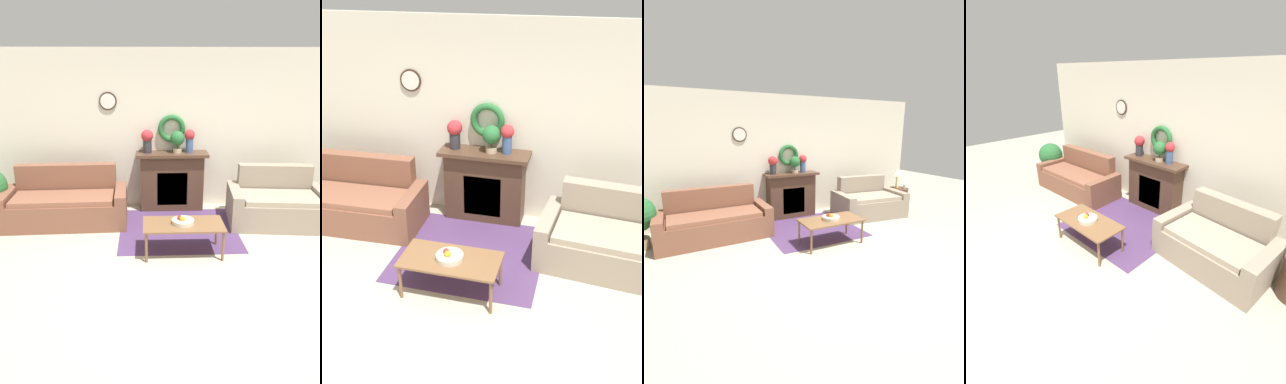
{
  "view_description": "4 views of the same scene",
  "coord_description": "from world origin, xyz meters",
  "views": [
    {
      "loc": [
        -0.51,
        -3.78,
        2.47
      ],
      "look_at": [
        -0.31,
        1.41,
        0.66
      ],
      "focal_mm": 35.0,
      "sensor_mm": 36.0,
      "label": 1
    },
    {
      "loc": [
        1.29,
        -2.96,
        3.27
      ],
      "look_at": [
        0.12,
        1.55,
        0.87
      ],
      "focal_mm": 42.0,
      "sensor_mm": 36.0,
      "label": 2
    },
    {
      "loc": [
        -2.25,
        -2.83,
        1.91
      ],
      "look_at": [
        -0.24,
        1.38,
        0.82
      ],
      "focal_mm": 24.0,
      "sensor_mm": 36.0,
      "label": 3
    },
    {
      "loc": [
        2.74,
        -1.26,
        2.51
      ],
      "look_at": [
        0.06,
        1.5,
        0.71
      ],
      "focal_mm": 24.0,
      "sensor_mm": 36.0,
      "label": 4
    }
  ],
  "objects": [
    {
      "name": "couch_left",
      "position": [
        -1.81,
        1.89,
        0.31
      ],
      "size": [
        1.98,
        0.92,
        0.9
      ],
      "rotation": [
        0.0,
        0.0,
        0.03
      ],
      "color": "brown",
      "rests_on": "ground_plane"
    },
    {
      "name": "fruit_bowl",
      "position": [
        -0.03,
        0.76,
        0.47
      ],
      "size": [
        0.29,
        0.29,
        0.12
      ],
      "color": "beige",
      "rests_on": "coffee_table"
    },
    {
      "name": "coffee_table",
      "position": [
        -0.02,
        0.77,
        0.4
      ],
      "size": [
        1.08,
        0.55,
        0.44
      ],
      "color": "brown",
      "rests_on": "ground_plane"
    },
    {
      "name": "ground_plane",
      "position": [
        0.0,
        0.0,
        0.0
      ],
      "size": [
        16.0,
        16.0,
        0.0
      ],
      "primitive_type": "plane",
      "color": "#ADA38E"
    },
    {
      "name": "loveseat_right",
      "position": [
        1.58,
        1.76,
        0.31
      ],
      "size": [
        1.61,
        1.07,
        0.88
      ],
      "rotation": [
        0.0,
        0.0,
        -0.1
      ],
      "color": "gray",
      "rests_on": "ground_plane"
    },
    {
      "name": "potted_plant_on_mantel",
      "position": [
        0.02,
        2.42,
        1.24
      ],
      "size": [
        0.24,
        0.24,
        0.37
      ],
      "color": "tan",
      "rests_on": "fireplace"
    },
    {
      "name": "vase_on_mantel_left",
      "position": [
        -0.48,
        2.44,
        1.24
      ],
      "size": [
        0.2,
        0.2,
        0.39
      ],
      "color": "#2D2D33",
      "rests_on": "fireplace"
    },
    {
      "name": "fireplace",
      "position": [
        -0.07,
        2.44,
        0.51
      ],
      "size": [
        1.22,
        0.41,
        1.01
      ],
      "color": "#4C3323",
      "rests_on": "ground_plane"
    },
    {
      "name": "wall_back",
      "position": [
        -0.0,
        2.65,
        1.35
      ],
      "size": [
        6.8,
        0.15,
        2.7
      ],
      "color": "beige",
      "rests_on": "ground_plane"
    },
    {
      "name": "vase_on_mantel_right",
      "position": [
        0.23,
        2.44,
        1.24
      ],
      "size": [
        0.18,
        0.18,
        0.39
      ],
      "color": "#3D5684",
      "rests_on": "fireplace"
    },
    {
      "name": "floor_rug",
      "position": [
        -0.02,
        1.52,
        0.0
      ],
      "size": [
        1.8,
        1.65,
        0.01
      ],
      "color": "#4C335B",
      "rests_on": "ground_plane"
    }
  ]
}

